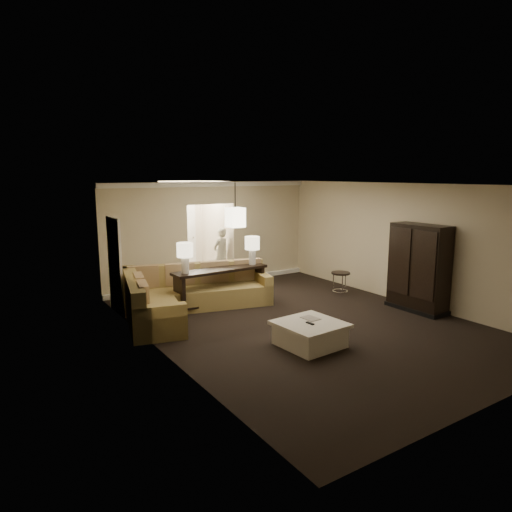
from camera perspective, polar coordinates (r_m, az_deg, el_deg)
ground at (r=9.49m, az=5.86°, el=-8.30°), size 8.00×8.00×0.00m
wall_back at (r=12.47m, az=-5.61°, el=2.78°), size 6.00×0.04×2.80m
wall_front at (r=6.60m, az=28.44°, el=-5.13°), size 6.00×0.04×2.80m
wall_left at (r=7.65m, az=-11.78°, el=-2.12°), size 0.04×8.00×2.80m
wall_right at (r=11.25m, az=18.01°, el=1.52°), size 0.04×8.00×2.80m
ceiling at (r=9.00m, az=6.19°, el=8.86°), size 6.00×8.00×0.02m
crown_molding at (r=12.32m, az=-5.61°, el=8.90°), size 6.00×0.10×0.12m
baseboard at (r=12.66m, az=-5.40°, el=-3.26°), size 6.00×0.10×0.12m
side_door at (r=10.34m, az=-17.20°, el=-1.14°), size 0.05×0.90×2.10m
foyer at (r=13.67m, az=-8.19°, el=2.97°), size 1.44×2.02×2.80m
sectional_sofa at (r=10.10m, az=-8.88°, el=-4.89°), size 3.77×2.78×0.98m
coffee_table at (r=8.24m, az=6.75°, el=-9.62°), size 1.14×1.14×0.45m
console_table at (r=10.51m, az=-4.44°, el=-3.47°), size 2.28×0.58×0.88m
armoire at (r=10.67m, az=19.66°, el=-1.62°), size 0.57×1.34×1.93m
drink_table at (r=11.62m, az=10.52°, el=-2.81°), size 0.47×0.47×0.58m
table_lamp_left at (r=9.95m, az=-8.88°, el=0.37°), size 0.35×0.35×0.67m
table_lamp_right at (r=10.81m, az=-0.48°, el=1.28°), size 0.35×0.35×0.67m
pendant_light at (r=11.27m, az=-2.60°, el=4.86°), size 0.38×0.38×1.09m
person at (r=13.02m, az=-4.41°, el=0.59°), size 0.70×0.57×1.66m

